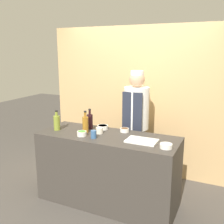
# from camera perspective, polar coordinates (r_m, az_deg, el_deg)

# --- Properties ---
(ground_plane) EXTENTS (14.00, 14.00, 0.00)m
(ground_plane) POSITION_cam_1_polar(r_m,az_deg,el_deg) (3.79, -0.92, -18.83)
(ground_plane) COLOR #4C4742
(cabinet_wall) EXTENTS (3.07, 0.18, 2.40)m
(cabinet_wall) POSITION_cam_1_polar(r_m,az_deg,el_deg) (4.38, 5.82, 2.48)
(cabinet_wall) COLOR tan
(cabinet_wall) RESTS_ON ground_plane
(counter) EXTENTS (1.83, 0.68, 0.95)m
(counter) POSITION_cam_1_polar(r_m,az_deg,el_deg) (3.56, -0.95, -12.36)
(counter) COLOR #3D3833
(counter) RESTS_ON ground_plane
(sauce_bowl_brown) EXTENTS (0.12, 0.12, 0.05)m
(sauce_bowl_brown) POSITION_cam_1_polar(r_m,az_deg,el_deg) (3.52, 2.76, -3.90)
(sauce_bowl_brown) COLOR white
(sauce_bowl_brown) RESTS_ON counter
(sauce_bowl_green) EXTENTS (0.12, 0.12, 0.06)m
(sauce_bowl_green) POSITION_cam_1_polar(r_m,az_deg,el_deg) (3.38, -6.58, -4.63)
(sauce_bowl_green) COLOR white
(sauce_bowl_green) RESTS_ON counter
(sauce_bowl_white) EXTENTS (0.15, 0.15, 0.05)m
(sauce_bowl_white) POSITION_cam_1_polar(r_m,az_deg,el_deg) (3.64, -2.03, -3.28)
(sauce_bowl_white) COLOR white
(sauce_bowl_white) RESTS_ON counter
(sauce_bowl_orange) EXTENTS (0.14, 0.14, 0.05)m
(sauce_bowl_orange) POSITION_cam_1_polar(r_m,az_deg,el_deg) (3.01, 11.69, -7.19)
(sauce_bowl_orange) COLOR white
(sauce_bowl_orange) RESTS_ON counter
(cutting_board) EXTENTS (0.37, 0.24, 0.02)m
(cutting_board) POSITION_cam_1_polar(r_m,az_deg,el_deg) (3.17, 6.48, -6.25)
(cutting_board) COLOR white
(cutting_board) RESTS_ON counter
(bottle_wine) EXTENTS (0.08, 0.08, 0.28)m
(bottle_wine) POSITION_cam_1_polar(r_m,az_deg,el_deg) (3.65, -4.84, -1.96)
(bottle_wine) COLOR black
(bottle_wine) RESTS_ON counter
(bottle_oil) EXTENTS (0.09, 0.09, 0.27)m
(bottle_oil) POSITION_cam_1_polar(r_m,az_deg,el_deg) (3.66, -11.93, -2.22)
(bottle_oil) COLOR olive
(bottle_oil) RESTS_ON counter
(bottle_amber) EXTENTS (0.08, 0.08, 0.29)m
(bottle_amber) POSITION_cam_1_polar(r_m,az_deg,el_deg) (3.49, -5.81, -2.62)
(bottle_amber) COLOR #9E661E
(bottle_amber) RESTS_ON counter
(cup_cream) EXTENTS (0.09, 0.09, 0.08)m
(cup_cream) POSITION_cam_1_polar(r_m,az_deg,el_deg) (3.45, -2.74, -4.04)
(cup_cream) COLOR silver
(cup_cream) RESTS_ON counter
(cup_blue) EXTENTS (0.07, 0.07, 0.10)m
(cup_blue) POSITION_cam_1_polar(r_m,az_deg,el_deg) (3.27, -4.03, -4.88)
(cup_blue) COLOR #386093
(cup_blue) RESTS_ON counter
(chef_center) EXTENTS (0.37, 0.37, 1.73)m
(chef_center) POSITION_cam_1_polar(r_m,az_deg,el_deg) (3.91, 5.23, -2.72)
(chef_center) COLOR #28282D
(chef_center) RESTS_ON ground_plane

